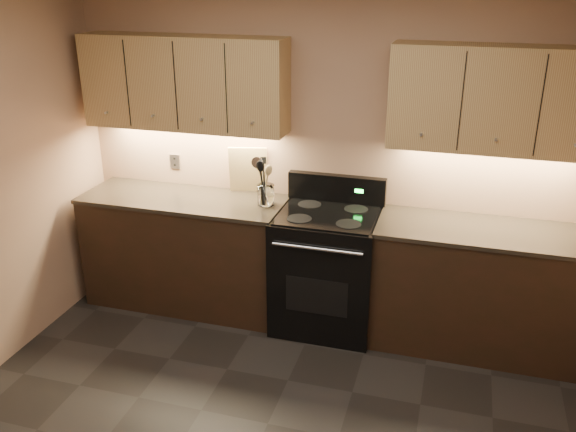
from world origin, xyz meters
name	(u,v)px	position (x,y,z in m)	size (l,w,h in m)	color
wall_back	(329,153)	(0.00, 2.00, 1.30)	(4.00, 0.04, 2.60)	tan
counter_left	(187,250)	(-1.10, 1.70, 0.47)	(1.62, 0.62, 0.93)	black
counter_right	(476,288)	(1.18, 1.70, 0.47)	(1.46, 0.62, 0.93)	black
stove	(327,268)	(0.08, 1.68, 0.48)	(0.76, 0.68, 1.14)	black
upper_cab_left	(184,83)	(-1.10, 1.85, 1.80)	(1.60, 0.30, 0.70)	tan
upper_cab_right	(500,100)	(1.18, 1.85, 1.80)	(1.44, 0.30, 0.70)	tan
outlet_plate	(175,162)	(-1.30, 1.99, 1.12)	(0.09, 0.01, 0.12)	#B2B5BA
utensil_crock	(266,195)	(-0.42, 1.73, 1.00)	(0.17, 0.17, 0.16)	white
cutting_board	(248,170)	(-0.64, 1.96, 1.12)	(0.30, 0.02, 0.39)	tan
wooden_spoon	(262,184)	(-0.45, 1.73, 1.09)	(0.06, 0.06, 0.29)	tan
black_spoon	(264,181)	(-0.44, 1.74, 1.11)	(0.06, 0.06, 0.33)	black
black_turner	(265,181)	(-0.42, 1.70, 1.13)	(0.08, 0.08, 0.37)	black
steel_skimmer	(268,182)	(-0.40, 1.72, 1.12)	(0.09, 0.09, 0.35)	silver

